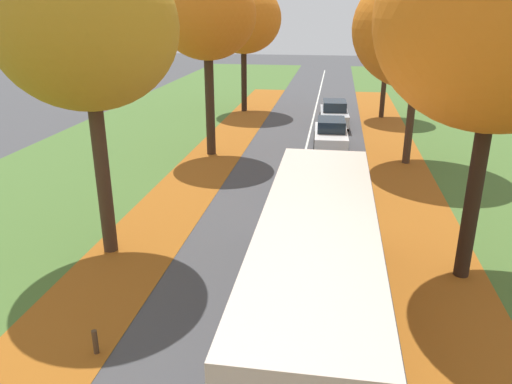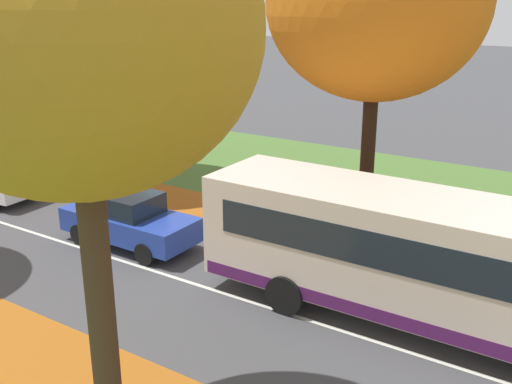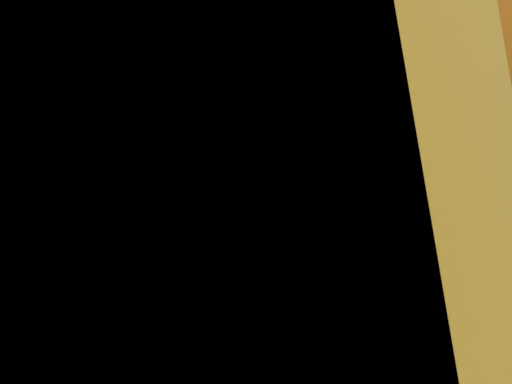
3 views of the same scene
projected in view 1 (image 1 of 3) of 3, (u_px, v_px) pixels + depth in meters
grass_verge_left at (115, 162)px, 24.73m from camera, size 12.00×90.00×0.01m
leaf_litter_left at (165, 214)px, 18.50m from camera, size 2.80×60.00×0.00m
grass_verge_right at (509, 181)px, 22.03m from camera, size 12.00×90.00×0.01m
leaf_litter_right at (421, 231)px, 17.15m from camera, size 2.80×60.00×0.00m
road_centre_line at (300, 171)px, 23.38m from camera, size 0.12×80.00×0.01m
tree_left_near at (86, 28)px, 13.47m from camera, size 5.02×5.02×8.99m
tree_left_mid at (207, 16)px, 23.76m from camera, size 4.71×4.71×9.00m
tree_left_far at (243, 19)px, 34.62m from camera, size 5.27×5.27×8.83m
tree_right_near at (502, 19)px, 11.90m from camera, size 6.10×6.10×9.72m
tree_right_mid at (420, 28)px, 22.40m from camera, size 6.08×6.08×9.07m
tree_right_far at (388, 37)px, 32.87m from camera, size 4.48×4.48×7.39m
bollard_fourth at (95, 342)px, 10.99m from camera, size 0.12×0.12×0.59m
bus at (316, 265)px, 11.40m from camera, size 2.68×10.40×2.98m
car_blue_lead at (320, 178)px, 19.90m from camera, size 1.79×4.20×1.62m
car_white_following at (331, 134)px, 26.73m from camera, size 1.90×4.26×1.62m
car_silver_third_in_line at (334, 114)px, 31.92m from camera, size 1.94×4.28×1.62m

